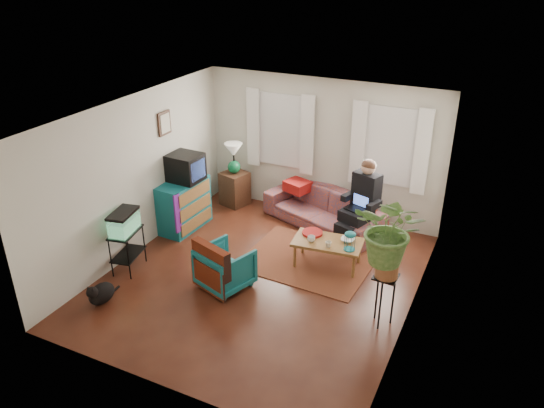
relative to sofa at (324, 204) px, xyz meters
The scene contains 31 objects.
floor 2.11m from the sofa, 97.01° to the right, with size 4.50×5.00×0.01m, color #4F2B14.
ceiling 2.99m from the sofa, 97.01° to the right, with size 4.50×5.00×0.01m, color white.
wall_back 1.00m from the sofa, 119.26° to the left, with size 4.50×0.01×2.60m, color silver.
wall_front 4.64m from the sofa, 93.17° to the right, with size 4.50×0.01×2.60m, color silver.
wall_left 3.35m from the sofa, 140.67° to the right, with size 0.01×5.00×2.60m, color silver.
wall_right 2.99m from the sofa, 45.74° to the right, with size 0.01×5.00×2.60m, color silver.
window_left 1.59m from the sofa, 157.77° to the left, with size 1.08×0.04×1.38m, color white.
window_right 1.55m from the sofa, 23.31° to the left, with size 1.08×0.04×1.38m, color white.
curtains_left 1.57m from the sofa, 161.60° to the left, with size 1.36×0.06×1.50m, color white.
curtains_right 1.53m from the sofa, 19.33° to the left, with size 1.36×0.06×1.50m, color white.
picture_frame 3.13m from the sofa, 154.06° to the right, with size 0.04×0.32×0.40m, color #3D2616.
area_rug 1.34m from the sofa, 80.25° to the right, with size 2.00×1.60×0.01m, color maroon.
sofa is the anchor object (origin of this frame).
seated_person 0.84m from the sofa, 19.30° to the right, with size 0.56×0.69×1.34m, color black, non-canonical shape.
side_table 1.91m from the sofa, behind, with size 0.46×0.46×0.67m, color #3B2916.
table_lamp 1.97m from the sofa, behind, with size 0.34×0.34×0.61m, color white, non-canonical shape.
dresser 2.52m from the sofa, 152.65° to the right, with size 0.50×1.01×0.90m, color #105262.
crt_tv 2.56m from the sofa, 154.44° to the right, with size 0.55×0.50×0.48m, color black.
aquarium_stand 3.53m from the sofa, 129.73° to the right, with size 0.33×0.60×0.67m, color black.
aquarium 3.55m from the sofa, 129.73° to the right, with size 0.30×0.55×0.35m, color #7FD899.
black_cat 4.13m from the sofa, 119.41° to the right, with size 0.29×0.44×0.38m, color black.
armchair 2.54m from the sofa, 104.57° to the right, with size 0.69×0.65×0.71m, color #135273.
serape_throw 2.81m from the sofa, 104.95° to the right, with size 0.72×0.17×0.59m, color #9E0A0A.
coffee_table 1.39m from the sofa, 66.90° to the right, with size 1.08×0.59×0.45m, color brown.
cup_a 1.42m from the sofa, 77.57° to the right, with size 0.12×0.12×0.10m, color white.
cup_b 1.55m from the sofa, 67.06° to the right, with size 0.10×0.10×0.09m, color beige.
bowl 1.40m from the sofa, 54.10° to the right, with size 0.21×0.21×0.05m, color white.
snack_tray 1.17m from the sofa, 78.67° to the right, with size 0.33×0.33×0.04m, color #B21414.
birdcage 1.66m from the sofa, 55.94° to the right, with size 0.18×0.18×0.31m, color #115B6B, non-canonical shape.
plant_stand 2.89m from the sofa, 53.58° to the right, with size 0.32×0.32×0.76m, color black.
potted_plant 3.01m from the sofa, 53.58° to the right, with size 0.87×0.75×0.97m, color #599947.
Camera 1 is at (3.13, -6.14, 4.61)m, focal length 35.00 mm.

